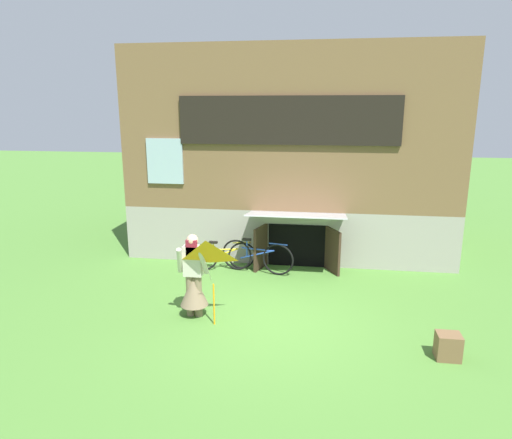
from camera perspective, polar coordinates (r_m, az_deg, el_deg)
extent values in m
plane|color=#4C7F33|center=(8.64, 2.03, -12.34)|extent=(60.00, 60.00, 0.00)
cube|color=#9E998E|center=(13.40, 4.59, 0.32)|extent=(8.20, 4.60, 1.37)
cube|color=brown|center=(13.04, 4.81, 11.63)|extent=(8.20, 4.60, 3.90)
cube|color=black|center=(10.70, 4.01, 12.26)|extent=(5.11, 0.08, 1.11)
cube|color=#9EB7C6|center=(10.72, 4.01, 12.27)|extent=(4.95, 0.04, 0.99)
cube|color=#9EB7C6|center=(11.41, -11.32, 7.17)|extent=(0.90, 0.06, 1.10)
cube|color=black|center=(11.20, 5.15, -3.26)|extent=(1.40, 0.03, 1.05)
cube|color=#3D2B1E|center=(11.00, 0.63, -3.52)|extent=(0.27, 0.69, 1.05)
cube|color=#3D2B1E|center=(10.91, 9.52, -3.86)|extent=(0.37, 0.65, 1.05)
cube|color=#B2B2B7|center=(10.45, 5.08, 0.55)|extent=(2.25, 1.09, 0.18)
cylinder|color=#7F6B51|center=(8.70, -8.26, -9.37)|extent=(0.14, 0.14, 0.80)
cylinder|color=#7F6B51|center=(8.66, -7.23, -9.45)|extent=(0.14, 0.14, 0.80)
cone|color=#7F6B51|center=(8.63, -7.77, -8.68)|extent=(0.52, 0.52, 0.60)
cube|color=beige|center=(8.44, -7.89, -5.13)|extent=(0.34, 0.20, 0.57)
cylinder|color=beige|center=(8.40, -9.54, -5.08)|extent=(0.17, 0.32, 0.53)
cylinder|color=beige|center=(8.28, -6.62, -5.26)|extent=(0.17, 0.32, 0.53)
cube|color=maroon|center=(8.31, -8.06, -3.74)|extent=(0.20, 0.08, 0.36)
sphere|color=#D8AD8E|center=(8.32, -7.98, -2.58)|extent=(0.22, 0.22, 0.22)
pyramid|color=orange|center=(7.85, -6.27, -4.97)|extent=(0.79, 0.56, 0.55)
cylinder|color=beige|center=(8.15, -5.98, -6.50)|extent=(0.01, 0.42, 0.49)
cylinder|color=orange|center=(8.31, -5.28, -10.53)|extent=(0.03, 0.03, 0.78)
torus|color=black|center=(10.62, 2.77, -5.03)|extent=(0.75, 0.19, 0.75)
torus|color=black|center=(10.94, -2.41, -4.45)|extent=(0.75, 0.19, 0.75)
cylinder|color=#284CB2|center=(10.71, 0.14, -3.75)|extent=(0.76, 0.19, 0.04)
cylinder|color=#284CB2|center=(10.74, 0.14, -4.38)|extent=(0.83, 0.20, 0.30)
cylinder|color=#284CB2|center=(10.79, -1.15, -3.61)|extent=(0.04, 0.04, 0.43)
cube|color=black|center=(10.73, -1.16, -2.52)|extent=(0.20, 0.08, 0.05)
cylinder|color=#284CB2|center=(10.50, 2.79, -3.11)|extent=(0.44, 0.11, 0.03)
torus|color=black|center=(11.02, -1.78, -4.54)|extent=(0.66, 0.22, 0.67)
torus|color=black|center=(10.98, -6.51, -4.69)|extent=(0.66, 0.22, 0.67)
cylinder|color=gold|center=(10.94, -4.15, -3.76)|extent=(0.67, 0.22, 0.04)
cylinder|color=gold|center=(10.97, -4.14, -4.31)|extent=(0.73, 0.23, 0.27)
cylinder|color=gold|center=(10.93, -5.34, -3.80)|extent=(0.04, 0.04, 0.38)
cube|color=black|center=(10.87, -5.37, -2.86)|extent=(0.20, 0.08, 0.05)
cylinder|color=gold|center=(10.92, -1.79, -2.90)|extent=(0.43, 0.14, 0.03)
cube|color=brown|center=(7.92, 22.90, -14.41)|extent=(0.37, 0.31, 0.41)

